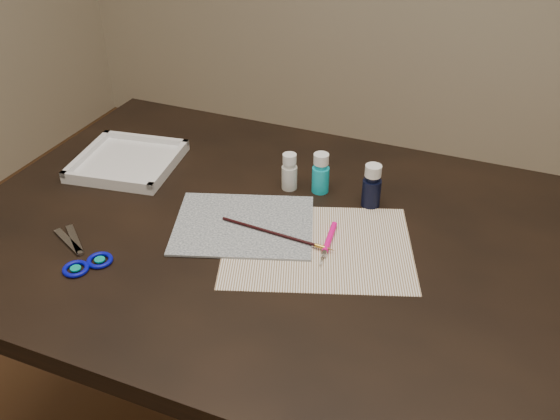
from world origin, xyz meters
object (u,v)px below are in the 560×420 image
at_px(paint_bottle_navy, 372,186).
at_px(palette_tray, 128,161).
at_px(canvas, 244,225).
at_px(paint_bottle_white, 289,171).
at_px(scissors, 74,250).
at_px(paper, 317,246).
at_px(paint_bottle_cyan, 321,173).

height_order(paint_bottle_navy, palette_tray, paint_bottle_navy).
bearing_deg(canvas, paint_bottle_white, 80.11).
distance_m(paint_bottle_navy, scissors, 0.61).
bearing_deg(paint_bottle_white, canvas, -99.89).
xyz_separation_m(paint_bottle_navy, palette_tray, (-0.58, -0.05, -0.03)).
relative_size(paper, paint_bottle_navy, 3.77).
relative_size(canvas, palette_tray, 1.24).
xyz_separation_m(canvas, paint_bottle_cyan, (0.10, 0.19, 0.04)).
height_order(scissors, palette_tray, palette_tray).
bearing_deg(paint_bottle_cyan, paint_bottle_white, -168.45).
height_order(paint_bottle_white, paint_bottle_navy, paint_bottle_navy).
relative_size(paint_bottle_white, paint_bottle_navy, 0.88).
height_order(paint_bottle_cyan, scissors, paint_bottle_cyan).
height_order(canvas, paint_bottle_navy, paint_bottle_navy).
height_order(canvas, paint_bottle_white, paint_bottle_white).
bearing_deg(canvas, paper, -3.00).
xyz_separation_m(paper, paint_bottle_navy, (0.05, 0.18, 0.05)).
height_order(paper, palette_tray, palette_tray).
bearing_deg(palette_tray, paint_bottle_cyan, 8.15).
bearing_deg(scissors, palette_tray, -47.15).
bearing_deg(canvas, paint_bottle_navy, 38.88).
distance_m(paint_bottle_cyan, paint_bottle_navy, 0.12).
xyz_separation_m(paper, scissors, (-0.42, -0.19, 0.00)).
bearing_deg(paint_bottle_navy, paint_bottle_white, -179.79).
relative_size(paint_bottle_cyan, paint_bottle_navy, 0.96).
relative_size(paint_bottle_cyan, palette_tray, 0.41).
bearing_deg(paint_bottle_cyan, palette_tray, -171.85).
distance_m(paint_bottle_white, paint_bottle_cyan, 0.07).
distance_m(paper, paint_bottle_navy, 0.20).
height_order(paint_bottle_navy, scissors, paint_bottle_navy).
xyz_separation_m(paint_bottle_cyan, scissors, (-0.36, -0.39, -0.04)).
distance_m(paper, paint_bottle_white, 0.23).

